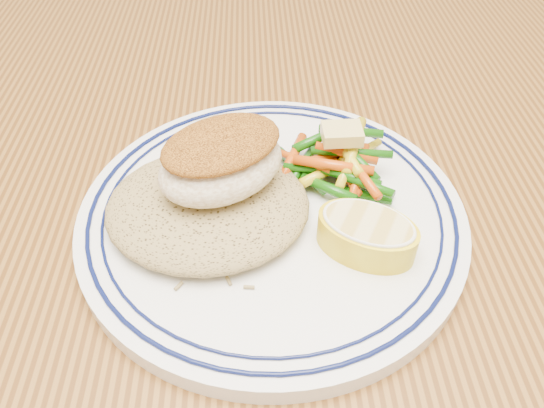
{
  "coord_description": "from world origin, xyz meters",
  "views": [
    {
      "loc": [
        -0.03,
        -0.27,
        1.04
      ],
      "look_at": [
        -0.02,
        0.0,
        0.77
      ],
      "focal_mm": 35.0,
      "sensor_mm": 36.0,
      "label": 1
    }
  ],
  "objects_px": {
    "dining_table": "(299,299)",
    "vegetable_pile": "(337,163)",
    "plate": "(272,214)",
    "lemon_wedge": "(367,234)",
    "fish_fillet": "(221,160)",
    "rice_pilaf": "(208,203)"
  },
  "relations": [
    {
      "from": "dining_table",
      "to": "vegetable_pile",
      "type": "bearing_deg",
      "value": 52.22
    },
    {
      "from": "plate",
      "to": "lemon_wedge",
      "type": "distance_m",
      "value": 0.08
    },
    {
      "from": "lemon_wedge",
      "to": "plate",
      "type": "bearing_deg",
      "value": 146.7
    },
    {
      "from": "dining_table",
      "to": "vegetable_pile",
      "type": "height_order",
      "value": "vegetable_pile"
    },
    {
      "from": "vegetable_pile",
      "to": "plate",
      "type": "bearing_deg",
      "value": -146.25
    },
    {
      "from": "dining_table",
      "to": "plate",
      "type": "bearing_deg",
      "value": 178.35
    },
    {
      "from": "vegetable_pile",
      "to": "lemon_wedge",
      "type": "height_order",
      "value": "vegetable_pile"
    },
    {
      "from": "fish_fillet",
      "to": "vegetable_pile",
      "type": "relative_size",
      "value": 1.17
    },
    {
      "from": "dining_table",
      "to": "plate",
      "type": "distance_m",
      "value": 0.11
    },
    {
      "from": "dining_table",
      "to": "lemon_wedge",
      "type": "distance_m",
      "value": 0.14
    },
    {
      "from": "plate",
      "to": "lemon_wedge",
      "type": "xyz_separation_m",
      "value": [
        0.06,
        -0.04,
        0.02
      ]
    },
    {
      "from": "dining_table",
      "to": "vegetable_pile",
      "type": "xyz_separation_m",
      "value": [
        0.03,
        0.03,
        0.13
      ]
    },
    {
      "from": "plate",
      "to": "lemon_wedge",
      "type": "bearing_deg",
      "value": -33.3
    },
    {
      "from": "vegetable_pile",
      "to": "fish_fillet",
      "type": "bearing_deg",
      "value": -160.53
    },
    {
      "from": "vegetable_pile",
      "to": "lemon_wedge",
      "type": "bearing_deg",
      "value": -82.27
    },
    {
      "from": "lemon_wedge",
      "to": "fish_fillet",
      "type": "bearing_deg",
      "value": 155.15
    },
    {
      "from": "dining_table",
      "to": "rice_pilaf",
      "type": "height_order",
      "value": "rice_pilaf"
    },
    {
      "from": "rice_pilaf",
      "to": "fish_fillet",
      "type": "height_order",
      "value": "fish_fillet"
    },
    {
      "from": "vegetable_pile",
      "to": "lemon_wedge",
      "type": "xyz_separation_m",
      "value": [
        0.01,
        -0.07,
        0.0
      ]
    },
    {
      "from": "fish_fillet",
      "to": "lemon_wedge",
      "type": "relative_size",
      "value": 1.32
    },
    {
      "from": "plate",
      "to": "rice_pilaf",
      "type": "xyz_separation_m",
      "value": [
        -0.05,
        -0.01,
        0.02
      ]
    },
    {
      "from": "vegetable_pile",
      "to": "rice_pilaf",
      "type": "bearing_deg",
      "value": -157.61
    }
  ]
}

